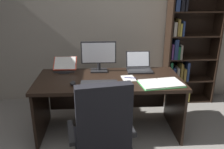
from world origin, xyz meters
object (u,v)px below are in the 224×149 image
at_px(laptop, 139,67).
at_px(computer_mouse, 73,83).
at_px(reading_stand_with_book, 65,65).
at_px(pen, 130,78).
at_px(monitor, 99,57).
at_px(desk, 109,90).
at_px(keyboard, 99,83).
at_px(bookshelf, 187,40).
at_px(notepad, 129,78).
at_px(open_binder, 161,83).
at_px(office_chair, 102,140).

bearing_deg(laptop, computer_mouse, -150.81).
height_order(reading_stand_with_book, pen, reading_stand_with_book).
bearing_deg(monitor, desk, -59.43).
relative_size(laptop, keyboard, 0.78).
relative_size(bookshelf, notepad, 10.47).
height_order(computer_mouse, open_binder, computer_mouse).
relative_size(monitor, pen, 3.26).
bearing_deg(keyboard, monitor, 90.00).
height_order(desk, pen, pen).
relative_size(office_chair, reading_stand_with_book, 3.44).
xyz_separation_m(desk, office_chair, (-0.10, -0.91, -0.11)).
xyz_separation_m(laptop, computer_mouse, (-0.84, -0.47, -0.03)).
height_order(keyboard, reading_stand_with_book, reading_stand_with_book).
bearing_deg(desk, reading_stand_with_book, 155.75).
bearing_deg(notepad, computer_mouse, -167.28).
bearing_deg(notepad, open_binder, -29.60).
height_order(monitor, reading_stand_with_book, monitor).
bearing_deg(pen, reading_stand_with_book, 156.02).
distance_m(keyboard, open_binder, 0.71).
relative_size(bookshelf, pen, 15.71).
distance_m(monitor, reading_stand_with_book, 0.47).
bearing_deg(notepad, reading_stand_with_book, 155.49).
bearing_deg(pen, keyboard, -158.54).
bearing_deg(notepad, keyboard, -157.46).
distance_m(keyboard, computer_mouse, 0.30).
bearing_deg(monitor, notepad, -41.19).
height_order(bookshelf, notepad, bookshelf).
bearing_deg(computer_mouse, office_chair, -63.68).
bearing_deg(open_binder, laptop, 99.65).
distance_m(laptop, pen, 0.36).
height_order(notepad, pen, pen).
bearing_deg(office_chair, laptop, 55.52).
distance_m(bookshelf, office_chair, 2.27).
relative_size(desk, open_binder, 3.39).
distance_m(desk, notepad, 0.33).
bearing_deg(open_binder, computer_mouse, 168.76).
bearing_deg(keyboard, desk, 65.48).
bearing_deg(open_binder, keyboard, 167.56).
relative_size(desk, pen, 12.65).
xyz_separation_m(bookshelf, notepad, (-1.03, -0.92, -0.27)).
height_order(bookshelf, pen, bookshelf).
height_order(monitor, laptop, monitor).
height_order(desk, computer_mouse, computer_mouse).
distance_m(bookshelf, pen, 1.39).
xyz_separation_m(monitor, laptop, (0.54, 0.01, -0.15)).
xyz_separation_m(desk, keyboard, (-0.12, -0.26, 0.21)).
relative_size(monitor, keyboard, 1.09).
distance_m(desk, monitor, 0.46).
height_order(keyboard, open_binder, same).
bearing_deg(pen, desk, 156.61).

